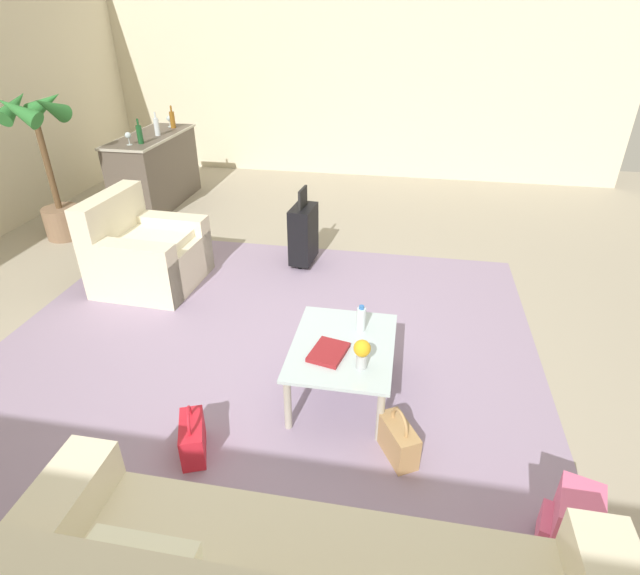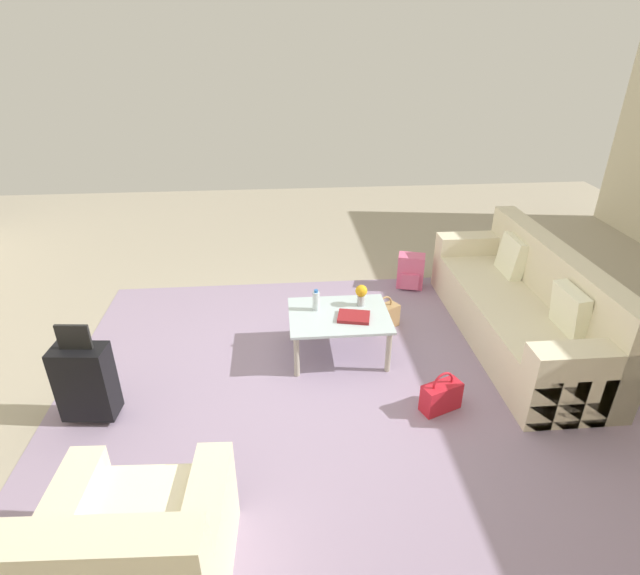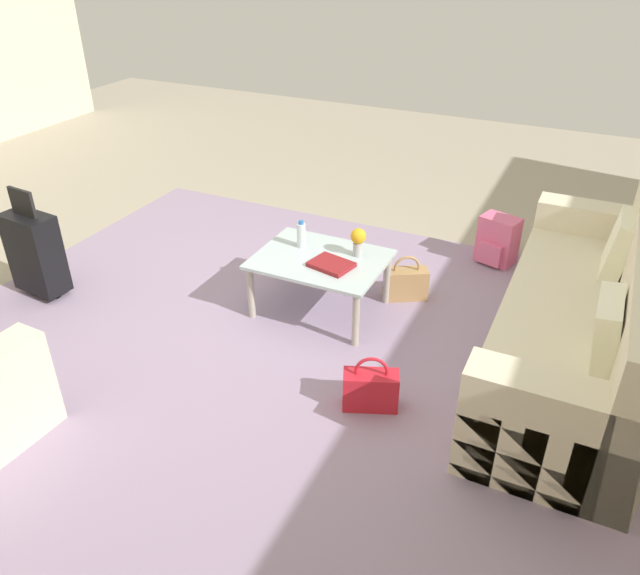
% 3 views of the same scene
% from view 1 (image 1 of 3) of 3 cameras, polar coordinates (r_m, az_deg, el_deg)
% --- Properties ---
extents(ground_plane, '(12.00, 12.00, 0.00)m').
position_cam_1_polar(ground_plane, '(4.09, -3.73, -7.42)').
color(ground_plane, '#A89E89').
extents(wall_right, '(0.12, 8.00, 3.10)m').
position_cam_1_polar(wall_right, '(8.32, 4.77, 23.13)').
color(wall_right, beige).
rests_on(wall_right, ground).
extents(area_rug, '(5.20, 4.40, 0.01)m').
position_cam_1_polar(area_rug, '(3.69, -9.06, -12.47)').
color(area_rug, '#9984A3').
rests_on(area_rug, ground).
extents(armchair, '(0.96, 0.95, 0.91)m').
position_cam_1_polar(armchair, '(5.24, -19.53, 3.49)').
color(armchair, beige).
rests_on(armchair, ground).
extents(coffee_table, '(0.90, 0.70, 0.43)m').
position_cam_1_polar(coffee_table, '(3.48, 2.60, -7.32)').
color(coffee_table, silver).
rests_on(coffee_table, ground).
extents(water_bottle, '(0.06, 0.06, 0.20)m').
position_cam_1_polar(water_bottle, '(3.55, 4.71, -3.61)').
color(water_bottle, silver).
rests_on(water_bottle, coffee_table).
extents(coffee_table_book, '(0.32, 0.27, 0.03)m').
position_cam_1_polar(coffee_table_book, '(3.35, 0.98, -7.40)').
color(coffee_table_book, maroon).
rests_on(coffee_table_book, coffee_table).
extents(flower_vase, '(0.11, 0.11, 0.21)m').
position_cam_1_polar(flower_vase, '(3.18, 4.82, -7.32)').
color(flower_vase, '#B2B7BC').
rests_on(flower_vase, coffee_table).
extents(bar_console, '(1.59, 0.63, 0.96)m').
position_cam_1_polar(bar_console, '(7.41, -18.30, 12.69)').
color(bar_console, brown).
rests_on(bar_console, ground).
extents(wine_glass_leftmost, '(0.08, 0.08, 0.15)m').
position_cam_1_polar(wine_glass_leftmost, '(6.82, -21.08, 15.87)').
color(wine_glass_leftmost, silver).
rests_on(wine_glass_leftmost, bar_console).
extents(wine_glass_left_of_centre, '(0.08, 0.08, 0.15)m').
position_cam_1_polar(wine_glass_left_of_centre, '(7.73, -16.84, 17.96)').
color(wine_glass_left_of_centre, silver).
rests_on(wine_glass_left_of_centre, bar_console).
extents(wine_bottle_green, '(0.07, 0.07, 0.30)m').
position_cam_1_polar(wine_bottle_green, '(6.83, -19.92, 16.17)').
color(wine_bottle_green, '#194C23').
rests_on(wine_bottle_green, bar_console).
extents(wine_bottle_clear, '(0.07, 0.07, 0.30)m').
position_cam_1_polar(wine_bottle_clear, '(7.23, -18.17, 17.10)').
color(wine_bottle_clear, silver).
rests_on(wine_bottle_clear, bar_console).
extents(wine_bottle_amber, '(0.07, 0.07, 0.30)m').
position_cam_1_polar(wine_bottle_amber, '(7.65, -16.52, 17.95)').
color(wine_bottle_amber, brown).
rests_on(wine_bottle_amber, bar_console).
extents(suitcase_black, '(0.42, 0.26, 0.85)m').
position_cam_1_polar(suitcase_black, '(5.31, -1.91, 6.21)').
color(suitcase_black, black).
rests_on(suitcase_black, ground).
extents(handbag_red, '(0.35, 0.25, 0.36)m').
position_cam_1_polar(handbag_red, '(3.31, -14.36, -16.26)').
color(handbag_red, red).
rests_on(handbag_red, ground).
extents(handbag_tan, '(0.35, 0.28, 0.36)m').
position_cam_1_polar(handbag_tan, '(3.24, 8.90, -16.79)').
color(handbag_tan, tan).
rests_on(handbag_tan, ground).
extents(backpack_pink, '(0.34, 0.31, 0.40)m').
position_cam_1_polar(backpack_pink, '(3.02, 26.75, -23.26)').
color(backpack_pink, pink).
rests_on(backpack_pink, ground).
extents(potted_palm, '(0.64, 0.64, 1.71)m').
position_cam_1_polar(potted_palm, '(6.59, -28.69, 12.22)').
color(potted_palm, '#84664C').
rests_on(potted_palm, ground).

